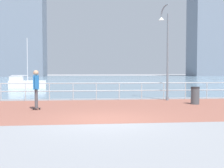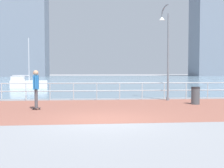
# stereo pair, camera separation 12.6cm
# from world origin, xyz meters

# --- Properties ---
(ground) EXTENTS (220.00, 220.00, 0.00)m
(ground) POSITION_xyz_m (0.00, 40.00, 0.00)
(ground) COLOR gray
(brick_paving) EXTENTS (28.00, 7.54, 0.01)m
(brick_paving) POSITION_xyz_m (0.00, 3.08, 0.00)
(brick_paving) COLOR #935647
(brick_paving) RESTS_ON ground
(harbor_water) EXTENTS (180.00, 88.00, 0.00)m
(harbor_water) POSITION_xyz_m (0.00, 51.85, 0.00)
(harbor_water) COLOR #6B899E
(harbor_water) RESTS_ON ground
(waterfront_railing) EXTENTS (25.25, 0.06, 1.06)m
(waterfront_railing) POSITION_xyz_m (0.00, 6.85, 0.73)
(waterfront_railing) COLOR #B2BCC1
(waterfront_railing) RESTS_ON ground
(lamppost) EXTENTS (0.54, 0.75, 5.76)m
(lamppost) POSITION_xyz_m (4.17, 6.39, 3.19)
(lamppost) COLOR slate
(lamppost) RESTS_ON ground
(skateboarder) EXTENTS (0.41, 0.56, 1.80)m
(skateboarder) POSITION_xyz_m (-2.89, 2.91, 1.09)
(skateboarder) COLOR black
(skateboarder) RESTS_ON ground
(trash_bin) EXTENTS (0.46, 0.46, 0.93)m
(trash_bin) POSITION_xyz_m (5.11, 4.20, 0.47)
(trash_bin) COLOR #474C51
(trash_bin) RESTS_ON ground
(sailboat_navy) EXTENTS (3.78, 1.54, 5.17)m
(sailboat_navy) POSITION_xyz_m (-6.68, 19.07, 0.49)
(sailboat_navy) COLOR white
(sailboat_navy) RESTS_ON ground
(tower_glass) EXTENTS (17.33, 10.23, 36.32)m
(tower_glass) POSITION_xyz_m (-22.21, 81.53, 17.33)
(tower_glass) COLOR slate
(tower_glass) RESTS_ON ground
(tower_beige) EXTENTS (12.75, 10.64, 37.85)m
(tower_beige) POSITION_xyz_m (45.22, 88.13, 18.09)
(tower_beige) COLOR slate
(tower_beige) RESTS_ON ground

